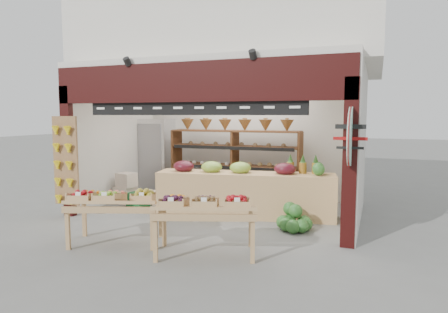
% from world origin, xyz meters
% --- Properties ---
extents(ground, '(60.00, 60.00, 0.00)m').
position_xyz_m(ground, '(0.00, 0.00, 0.00)').
color(ground, slate).
rests_on(ground, ground).
extents(shop_structure, '(6.36, 5.12, 5.40)m').
position_xyz_m(shop_structure, '(0.00, 1.61, 3.92)').
color(shop_structure, silver).
rests_on(shop_structure, ground).
extents(banana_board, '(0.60, 0.15, 1.80)m').
position_xyz_m(banana_board, '(-2.73, -1.17, 1.12)').
color(banana_board, olive).
rests_on(banana_board, ground).
extents(gift_sign, '(0.04, 0.93, 0.92)m').
position_xyz_m(gift_sign, '(2.75, -1.15, 1.75)').
color(gift_sign, '#C1F3D3').
rests_on(gift_sign, ground).
extents(back_shelving, '(3.21, 0.53, 1.97)m').
position_xyz_m(back_shelving, '(-0.08, 1.60, 1.24)').
color(back_shelving, brown).
rests_on(back_shelving, ground).
extents(refrigerator, '(0.82, 0.82, 1.97)m').
position_xyz_m(refrigerator, '(-2.36, 1.82, 0.98)').
color(refrigerator, silver).
rests_on(refrigerator, ground).
extents(cardboard_stack, '(1.10, 0.80, 0.72)m').
position_xyz_m(cardboard_stack, '(-2.11, 0.30, 0.26)').
color(cardboard_stack, white).
rests_on(cardboard_stack, ground).
extents(mid_counter, '(3.67, 1.32, 1.12)m').
position_xyz_m(mid_counter, '(0.63, 0.20, 0.49)').
color(mid_counter, tan).
rests_on(mid_counter, ground).
extents(display_table_left, '(1.62, 1.24, 0.93)m').
position_xyz_m(display_table_left, '(-0.87, -2.20, 0.71)').
color(display_table_left, tan).
rests_on(display_table_left, ground).
extents(display_table_right, '(1.68, 1.28, 0.96)m').
position_xyz_m(display_table_right, '(0.79, -2.14, 0.75)').
color(display_table_right, tan).
rests_on(display_table_right, ground).
extents(watermelon_pile, '(0.66, 0.63, 0.48)m').
position_xyz_m(watermelon_pile, '(1.79, -0.44, 0.18)').
color(watermelon_pile, '#1D4E1A').
rests_on(watermelon_pile, ground).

